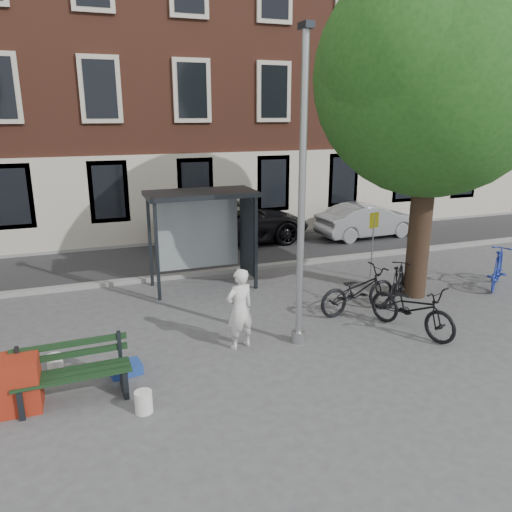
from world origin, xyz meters
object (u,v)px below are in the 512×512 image
object	(u,v)px
lamppost	(301,210)
painter	(240,309)
notice_sign	(373,231)
bench	(73,375)
bike_b	(498,268)
bike_c	(412,308)
car_dark	(233,221)
bus_shelter	(215,216)
bike_d	(397,283)
car_silver	(368,220)
bike_a	(358,290)
red_stand	(10,385)

from	to	relation	value
lamppost	painter	world-z (taller)	lamppost
painter	notice_sign	distance (m)	5.69
lamppost	bench	distance (m)	5.01
bike_b	bike_c	size ratio (longest dim) A/B	0.86
bike_b	car_dark	xyz separation A→B (m)	(-5.27, 7.13, 0.23)
bus_shelter	bike_b	bearing A→B (deg)	-21.74
bike_b	bike_d	distance (m)	3.19
bike_c	car_silver	size ratio (longest dim) A/B	0.54
bike_c	bus_shelter	bearing A→B (deg)	106.38
painter	car_silver	bearing A→B (deg)	-151.59
lamppost	bike_b	size ratio (longest dim) A/B	3.36
lamppost	bike_a	bearing A→B (deg)	26.67
bike_d	bench	bearing A→B (deg)	61.10
bench	bike_c	xyz separation A→B (m)	(6.88, 0.32, 0.12)
bus_shelter	bike_b	distance (m)	7.77
lamppost	red_stand	world-z (taller)	lamppost
lamppost	bike_c	xyz separation A→B (m)	(2.51, -0.36, -2.23)
bus_shelter	bike_a	world-z (taller)	bus_shelter
notice_sign	bike_b	bearing A→B (deg)	-45.87
car_dark	painter	bearing A→B (deg)	162.40
painter	notice_sign	world-z (taller)	notice_sign
bike_c	bike_b	bearing A→B (deg)	3.80
lamppost	bike_a	xyz separation A→B (m)	(2.00, 1.00, -2.24)
bike_c	red_stand	distance (m)	7.83
car_silver	notice_sign	bearing A→B (deg)	145.77
bus_shelter	red_stand	world-z (taller)	bus_shelter
lamppost	bike_b	distance (m)	6.99
bike_d	bike_a	bearing A→B (deg)	58.86
bike_d	car_silver	xyz separation A→B (m)	(2.94, 6.09, 0.16)
bike_c	car_dark	xyz separation A→B (m)	(-1.28, 8.76, 0.23)
bike_d	bus_shelter	bearing A→B (deg)	10.96
bike_d	car_silver	size ratio (longest dim) A/B	0.42
car_silver	red_stand	xyz separation A→B (m)	(-11.57, -8.05, -0.20)
painter	red_stand	world-z (taller)	painter
bike_d	red_stand	bearing A→B (deg)	59.53
lamppost	bike_b	world-z (taller)	lamppost
painter	bus_shelter	bearing A→B (deg)	-114.14
bike_a	red_stand	xyz separation A→B (m)	(-7.32, -1.68, -0.10)
bike_c	bike_d	world-z (taller)	bike_c
bench	car_silver	xyz separation A→B (m)	(10.63, 8.06, 0.21)
bike_a	notice_sign	xyz separation A→B (m)	(1.68, 2.06, 0.84)
bike_b	car_dark	distance (m)	8.87
bike_a	painter	bearing A→B (deg)	97.38
bike_b	bike_c	bearing A→B (deg)	73.85
car_dark	car_silver	xyz separation A→B (m)	(5.02, -1.02, -0.13)
bench	bike_c	bearing A→B (deg)	0.67
bench	bike_b	distance (m)	11.05
bike_b	bike_d	world-z (taller)	bike_b
lamppost	bus_shelter	size ratio (longest dim) A/B	2.14
bike_b	car_dark	size ratio (longest dim) A/B	0.32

